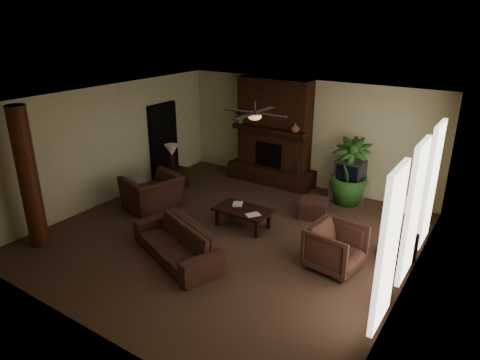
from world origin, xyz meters
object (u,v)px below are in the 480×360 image
Objects in this scene: tv_stand at (348,190)px; side_table_left at (175,178)px; lamp_left at (172,152)px; log_column at (28,179)px; coffee_table at (243,211)px; armchair_right at (336,246)px; floor_vase at (300,173)px; sofa at (177,237)px; lamp_right at (403,210)px; armchair_left at (152,187)px; ottoman at (314,208)px; side_table_right at (398,246)px; floor_plant at (348,185)px.

side_table_left is (-4.08, -1.79, 0.03)m from tv_stand.
log_column is at bearing -93.61° from lamp_left.
log_column is at bearing -136.18° from coffee_table.
armchair_right is 3.84m from floor_vase.
log_column is 4.31× the size of lamp_left.
sofa is 3.52m from side_table_left.
lamp_right is at bearing -34.99° from armchair_right.
armchair_left is 1.88× the size of lamp_right.
side_table_left is at bearing -173.70° from ottoman.
side_table_left reaches higher than coffee_table.
side_table_right reaches higher than ottoman.
armchair_left reaches higher than side_table_right.
tv_stand is (3.68, 3.03, -0.28)m from armchair_left.
log_column is 6.99m from lamp_right.
lamp_right is (5.84, -0.37, 0.73)m from side_table_left.
log_column is at bearing -151.13° from side_table_right.
side_table_right is (0.86, 0.94, -0.18)m from armchair_right.
ottoman is 0.92× the size of lamp_left.
coffee_table is 2.18× the size of side_table_left.
side_table_right is (3.48, 2.21, -0.15)m from sofa.
log_column is at bearing -130.48° from tv_stand.
lamp_right reaches higher than armchair_left.
tv_stand is 1.31× the size of lamp_left.
tv_stand is at bearing 129.07° from lamp_right.
floor_vase is at bearing 42.12° from armchair_right.
coffee_table is 2.87m from floor_plant.
side_table_right is (1.76, -2.19, 0.03)m from tv_stand.
lamp_right is at bearing -3.27° from lamp_left.
log_column is at bearing -135.13° from sofa.
log_column is 5.09× the size of side_table_left.
side_table_left is at bearing 176.33° from lamp_right.
sofa is 4.57m from floor_plant.
floor_plant is (-0.85, 2.94, -0.01)m from armchair_right.
lamp_right is at bearing -53.37° from tv_stand.
ottoman is 1.26m from floor_plant.
tv_stand is at bearing 22.74° from armchair_right.
lamp_right is at bearing -49.18° from floor_plant.
side_table_right is at bearing 53.62° from sofa.
log_column is 3.64× the size of floor_vase.
tv_stand is at bearing 63.19° from coffee_table.
sofa is at bearing 23.70° from log_column.
lamp_left reaches higher than side_table_left.
floor_vase is 1.39m from floor_plant.
armchair_right is at bearing -55.55° from ottoman.
floor_vase is at bearing 106.01° from sofa.
armchair_left is (-1.95, 1.37, 0.11)m from sofa.
coffee_table is at bearing 99.14° from sofa.
floor_vase is 1.18× the size of lamp_left.
tv_stand is 1.34m from floor_vase.
side_table_right is (5.84, -0.40, 0.00)m from side_table_left.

